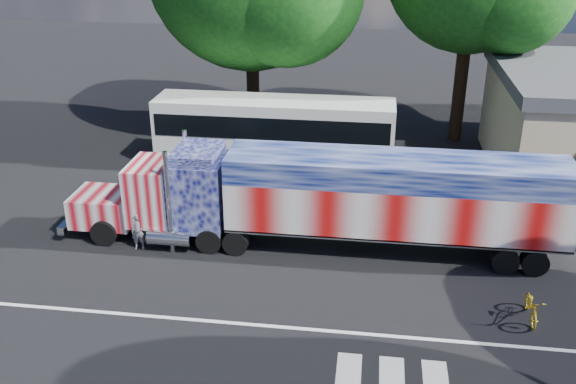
# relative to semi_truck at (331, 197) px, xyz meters

# --- Properties ---
(ground) EXTENTS (100.00, 100.00, 0.00)m
(ground) POSITION_rel_semi_truck_xyz_m (-1.70, -2.33, -2.08)
(ground) COLOR black
(lane_markings) EXTENTS (30.00, 2.67, 0.01)m
(lane_markings) POSITION_rel_semi_truck_xyz_m (0.01, -6.10, -2.08)
(lane_markings) COLOR silver
(lane_markings) RESTS_ON ground
(semi_truck) EXTENTS (18.98, 3.00, 4.05)m
(semi_truck) POSITION_rel_semi_truck_xyz_m (0.00, 0.00, 0.00)
(semi_truck) COLOR black
(semi_truck) RESTS_ON ground
(coach_bus) EXTENTS (11.68, 2.72, 3.40)m
(coach_bus) POSITION_rel_semi_truck_xyz_m (-3.39, 7.99, -0.32)
(coach_bus) COLOR white
(coach_bus) RESTS_ON ground
(woman) EXTENTS (0.59, 0.46, 1.45)m
(woman) POSITION_rel_semi_truck_xyz_m (-7.16, -1.12, -1.36)
(woman) COLOR slate
(woman) RESTS_ON ground
(bicycle) EXTENTS (0.64, 1.68, 0.87)m
(bicycle) POSITION_rel_semi_truck_xyz_m (6.67, -3.80, -1.65)
(bicycle) COLOR gold
(bicycle) RESTS_ON ground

